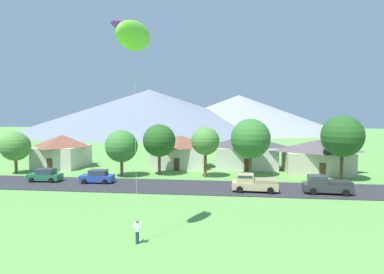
{
  "coord_description": "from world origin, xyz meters",
  "views": [
    {
      "loc": [
        5.52,
        -9.73,
        9.03
      ],
      "look_at": [
        2.0,
        19.63,
        6.92
      ],
      "focal_mm": 30.59,
      "sensor_mm": 36.0,
      "label": 1
    }
  ],
  "objects_px": {
    "house_right_center": "(180,151)",
    "house_rightmost": "(246,151)",
    "house_leftmost": "(317,156)",
    "tree_center": "(159,141)",
    "house_left_center": "(62,150)",
    "parked_car_green_mid_west": "(45,175)",
    "tree_right_of_center": "(342,136)",
    "tree_far_right": "(205,141)",
    "tree_near_right": "(121,146)",
    "parked_car_blue_mid_east": "(97,177)",
    "tree_left_of_center": "(15,146)",
    "tree_near_left": "(251,139)",
    "pickup_truck_charcoal_east_side": "(326,185)",
    "pickup_truck_sand_west_side": "(254,183)",
    "kite_flyer_with_kite": "(133,38)"
  },
  "relations": [
    {
      "from": "tree_near_left",
      "to": "tree_center",
      "type": "distance_m",
      "value": 13.35
    },
    {
      "from": "house_right_center",
      "to": "tree_far_right",
      "type": "relative_size",
      "value": 1.3
    },
    {
      "from": "tree_center",
      "to": "parked_car_green_mid_west",
      "type": "distance_m",
      "value": 16.07
    },
    {
      "from": "house_leftmost",
      "to": "tree_center",
      "type": "distance_m",
      "value": 24.15
    },
    {
      "from": "tree_near_left",
      "to": "tree_near_right",
      "type": "distance_m",
      "value": 18.66
    },
    {
      "from": "tree_near_left",
      "to": "tree_far_right",
      "type": "bearing_deg",
      "value": -164.67
    },
    {
      "from": "house_rightmost",
      "to": "parked_car_green_mid_west",
      "type": "xyz_separation_m",
      "value": [
        -26.96,
        -14.44,
        -1.94
      ]
    },
    {
      "from": "tree_far_right",
      "to": "parked_car_green_mid_west",
      "type": "relative_size",
      "value": 1.69
    },
    {
      "from": "pickup_truck_charcoal_east_side",
      "to": "tree_far_right",
      "type": "bearing_deg",
      "value": 150.03
    },
    {
      "from": "house_right_center",
      "to": "house_rightmost",
      "type": "height_order",
      "value": "house_rightmost"
    },
    {
      "from": "tree_near_left",
      "to": "parked_car_green_mid_west",
      "type": "relative_size",
      "value": 1.96
    },
    {
      "from": "house_rightmost",
      "to": "tree_right_of_center",
      "type": "height_order",
      "value": "tree_right_of_center"
    },
    {
      "from": "tree_right_of_center",
      "to": "parked_car_green_mid_west",
      "type": "distance_m",
      "value": 40.21
    },
    {
      "from": "parked_car_blue_mid_east",
      "to": "parked_car_green_mid_west",
      "type": "bearing_deg",
      "value": 179.92
    },
    {
      "from": "tree_right_of_center",
      "to": "pickup_truck_charcoal_east_side",
      "type": "distance_m",
      "value": 10.7
    },
    {
      "from": "house_leftmost",
      "to": "tree_near_left",
      "type": "bearing_deg",
      "value": -159.63
    },
    {
      "from": "tree_far_right",
      "to": "parked_car_blue_mid_east",
      "type": "bearing_deg",
      "value": -156.91
    },
    {
      "from": "tree_center",
      "to": "pickup_truck_sand_west_side",
      "type": "distance_m",
      "value": 16.59
    },
    {
      "from": "house_leftmost",
      "to": "pickup_truck_sand_west_side",
      "type": "distance_m",
      "value": 17.39
    },
    {
      "from": "tree_right_of_center",
      "to": "pickup_truck_charcoal_east_side",
      "type": "xyz_separation_m",
      "value": [
        -4.33,
        -8.45,
        -4.93
      ]
    },
    {
      "from": "house_right_center",
      "to": "tree_far_right",
      "type": "bearing_deg",
      "value": -59.07
    },
    {
      "from": "house_left_center",
      "to": "pickup_truck_charcoal_east_side",
      "type": "bearing_deg",
      "value": -20.11
    },
    {
      "from": "house_rightmost",
      "to": "parked_car_blue_mid_east",
      "type": "relative_size",
      "value": 2.49
    },
    {
      "from": "kite_flyer_with_kite",
      "to": "tree_right_of_center",
      "type": "bearing_deg",
      "value": 47.23
    },
    {
      "from": "tree_left_of_center",
      "to": "parked_car_blue_mid_east",
      "type": "relative_size",
      "value": 1.48
    },
    {
      "from": "house_left_center",
      "to": "parked_car_green_mid_west",
      "type": "distance_m",
      "value": 12.66
    },
    {
      "from": "pickup_truck_sand_west_side",
      "to": "house_left_center",
      "type": "bearing_deg",
      "value": 155.26
    },
    {
      "from": "tree_center",
      "to": "house_leftmost",
      "type": "bearing_deg",
      "value": 10.83
    },
    {
      "from": "tree_center",
      "to": "tree_far_right",
      "type": "distance_m",
      "value": 6.98
    },
    {
      "from": "house_right_center",
      "to": "tree_right_of_center",
      "type": "distance_m",
      "value": 25.09
    },
    {
      "from": "parked_car_green_mid_west",
      "to": "pickup_truck_charcoal_east_side",
      "type": "bearing_deg",
      "value": -3.99
    },
    {
      "from": "tree_left_of_center",
      "to": "pickup_truck_charcoal_east_side",
      "type": "distance_m",
      "value": 43.89
    },
    {
      "from": "tree_center",
      "to": "tree_near_right",
      "type": "distance_m",
      "value": 5.51
    },
    {
      "from": "tree_left_of_center",
      "to": "tree_far_right",
      "type": "bearing_deg",
      "value": 0.75
    },
    {
      "from": "tree_near_left",
      "to": "pickup_truck_charcoal_east_side",
      "type": "relative_size",
      "value": 1.57
    },
    {
      "from": "tree_right_of_center",
      "to": "pickup_truck_sand_west_side",
      "type": "distance_m",
      "value": 15.77
    },
    {
      "from": "tree_far_right",
      "to": "tree_left_of_center",
      "type": "bearing_deg",
      "value": -179.25
    },
    {
      "from": "pickup_truck_charcoal_east_side",
      "to": "kite_flyer_with_kite",
      "type": "distance_m",
      "value": 26.7
    },
    {
      "from": "house_leftmost",
      "to": "pickup_truck_charcoal_east_side",
      "type": "bearing_deg",
      "value": -99.96
    },
    {
      "from": "house_right_center",
      "to": "tree_near_left",
      "type": "height_order",
      "value": "tree_near_left"
    },
    {
      "from": "pickup_truck_charcoal_east_side",
      "to": "house_leftmost",
      "type": "bearing_deg",
      "value": 80.04
    },
    {
      "from": "house_right_center",
      "to": "tree_near_right",
      "type": "bearing_deg",
      "value": -127.69
    },
    {
      "from": "tree_far_right",
      "to": "parked_car_green_mid_west",
      "type": "distance_m",
      "value": 22.03
    },
    {
      "from": "house_left_center",
      "to": "house_right_center",
      "type": "relative_size",
      "value": 0.92
    },
    {
      "from": "tree_left_of_center",
      "to": "kite_flyer_with_kite",
      "type": "relative_size",
      "value": 0.41
    },
    {
      "from": "tree_left_of_center",
      "to": "parked_car_blue_mid_east",
      "type": "distance_m",
      "value": 16.46
    },
    {
      "from": "tree_near_right",
      "to": "parked_car_blue_mid_east",
      "type": "xyz_separation_m",
      "value": [
        -1.59,
        -4.91,
        -3.51
      ]
    },
    {
      "from": "tree_center",
      "to": "tree_far_right",
      "type": "bearing_deg",
      "value": -8.75
    },
    {
      "from": "house_right_center",
      "to": "tree_near_right",
      "type": "relative_size",
      "value": 1.39
    },
    {
      "from": "house_left_center",
      "to": "parked_car_green_mid_west",
      "type": "bearing_deg",
      "value": -71.47
    }
  ]
}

